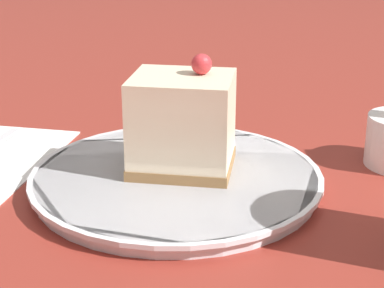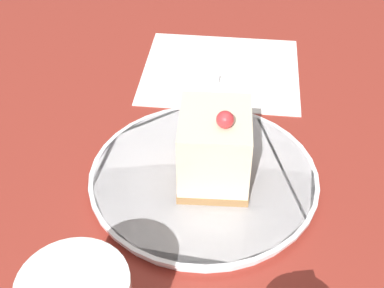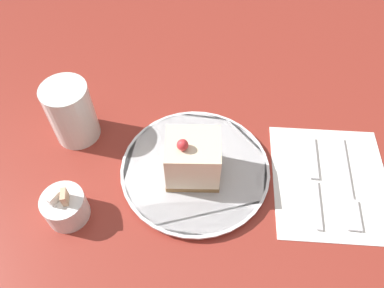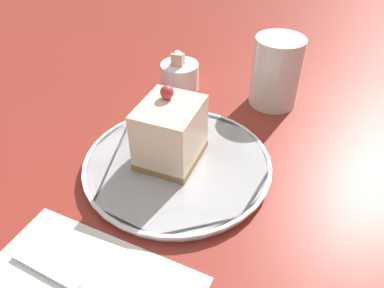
{
  "view_description": "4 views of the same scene",
  "coord_description": "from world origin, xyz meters",
  "px_view_note": "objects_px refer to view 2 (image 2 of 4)",
  "views": [
    {
      "loc": [
        0.17,
        -0.52,
        0.23
      ],
      "look_at": [
        0.03,
        -0.04,
        0.05
      ],
      "focal_mm": 60.0,
      "sensor_mm": 36.0,
      "label": 1
    },
    {
      "loc": [
        0.43,
        0.04,
        0.42
      ],
      "look_at": [
        0.02,
        -0.05,
        0.06
      ],
      "focal_mm": 50.0,
      "sensor_mm": 36.0,
      "label": 2
    },
    {
      "loc": [
        -0.03,
        0.31,
        0.55
      ],
      "look_at": [
        0.02,
        -0.05,
        0.05
      ],
      "focal_mm": 35.0,
      "sensor_mm": 36.0,
      "label": 3
    },
    {
      "loc": [
        -0.3,
        -0.24,
        0.35
      ],
      "look_at": [
        0.02,
        -0.05,
        0.05
      ],
      "focal_mm": 35.0,
      "sensor_mm": 36.0,
      "label": 4
    }
  ],
  "objects_px": {
    "plate": "(204,178)",
    "knife": "(208,78)",
    "cake_slice": "(215,148)",
    "fork": "(233,59)"
  },
  "relations": [
    {
      "from": "cake_slice",
      "to": "knife",
      "type": "distance_m",
      "value": 0.21
    },
    {
      "from": "fork",
      "to": "knife",
      "type": "distance_m",
      "value": 0.06
    },
    {
      "from": "cake_slice",
      "to": "knife",
      "type": "height_order",
      "value": "cake_slice"
    },
    {
      "from": "plate",
      "to": "cake_slice",
      "type": "distance_m",
      "value": 0.05
    },
    {
      "from": "plate",
      "to": "cake_slice",
      "type": "height_order",
      "value": "cake_slice"
    },
    {
      "from": "plate",
      "to": "knife",
      "type": "bearing_deg",
      "value": -171.36
    },
    {
      "from": "plate",
      "to": "knife",
      "type": "relative_size",
      "value": 1.43
    },
    {
      "from": "fork",
      "to": "plate",
      "type": "bearing_deg",
      "value": -2.17
    },
    {
      "from": "cake_slice",
      "to": "fork",
      "type": "relative_size",
      "value": 0.56
    },
    {
      "from": "plate",
      "to": "cake_slice",
      "type": "bearing_deg",
      "value": 78.18
    }
  ]
}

